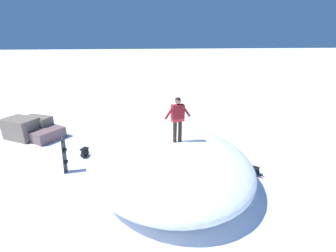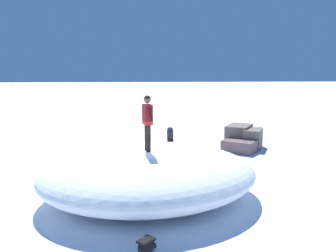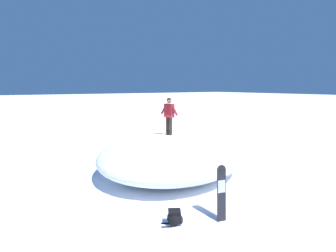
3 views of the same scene
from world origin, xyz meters
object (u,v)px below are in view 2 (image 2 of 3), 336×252
(snowboarder_standing, at_px, (147,118))
(backpack_far, at_px, (147,246))
(backpack_near, at_px, (201,161))
(snowboard_primary_upright, at_px, (170,145))

(snowboarder_standing, relative_size, backpack_far, 2.57)
(snowboarder_standing, height_order, backpack_near, snowboarder_standing)
(snowboarder_standing, xyz_separation_m, snowboard_primary_upright, (4.35, -1.08, -1.76))
(snowboarder_standing, distance_m, snowboard_primary_upright, 4.82)
(snowboard_primary_upright, height_order, backpack_near, snowboard_primary_upright)
(snowboard_primary_upright, xyz_separation_m, backpack_near, (-0.47, -1.25, -0.60))
(snowboarder_standing, bearing_deg, snowboard_primary_upright, -13.88)
(snowboarder_standing, height_order, backpack_far, snowboarder_standing)
(backpack_near, bearing_deg, backpack_far, 160.76)
(snowboard_primary_upright, distance_m, backpack_far, 7.58)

